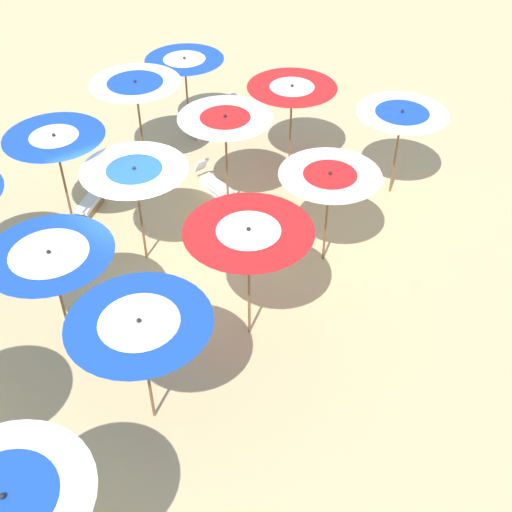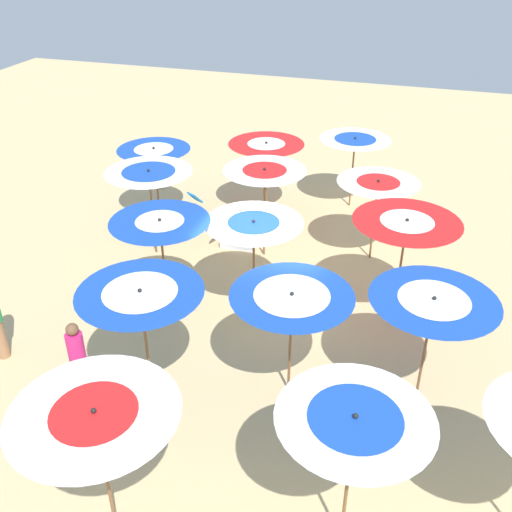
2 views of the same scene
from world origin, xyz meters
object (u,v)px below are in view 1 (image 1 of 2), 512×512
(beach_umbrella_14, at_px, (185,67))
(lounger_1, at_px, (214,182))
(beach_umbrella_3, at_px, (330,182))
(beach_umbrella_8, at_px, (225,125))
(beach_umbrella_6, at_px, (51,260))
(lounger_0, at_px, (216,130))
(beach_ball, at_px, (234,97))
(beach_umbrella_7, at_px, (135,178))
(beach_umbrella_9, at_px, (292,93))
(beach_umbrella_1, at_px, (140,330))
(lounger_2, at_px, (91,200))
(beach_umbrella_0, at_px, (7,505))
(beach_umbrella_12, at_px, (56,146))
(beach_umbrella_2, at_px, (249,240))
(beach_umbrella_4, at_px, (401,119))
(beach_umbrella_13, at_px, (136,89))

(beach_umbrella_14, bearing_deg, lounger_1, 161.86)
(beach_umbrella_3, distance_m, beach_umbrella_8, 2.73)
(beach_umbrella_6, height_order, lounger_0, beach_umbrella_6)
(beach_umbrella_8, xyz_separation_m, beach_ball, (4.34, -3.01, -2.03))
(beach_umbrella_7, xyz_separation_m, beach_umbrella_9, (1.08, -4.59, 0.04))
(beach_umbrella_14, bearing_deg, lounger_0, -134.03)
(lounger_1, bearing_deg, beach_umbrella_1, -44.00)
(lounger_2, distance_m, beach_ball, 6.12)
(beach_umbrella_0, bearing_deg, lounger_2, -27.85)
(beach_umbrella_1, xyz_separation_m, beach_umbrella_14, (7.56, -5.12, -0.11))
(beach_umbrella_7, bearing_deg, lounger_1, -62.51)
(beach_umbrella_14, relative_size, lounger_2, 2.02)
(beach_umbrella_6, relative_size, lounger_0, 1.89)
(beach_umbrella_12, height_order, lounger_2, beach_umbrella_12)
(beach_umbrella_12, distance_m, beach_umbrella_14, 4.78)
(beach_umbrella_6, bearing_deg, beach_umbrella_8, -68.11)
(beach_umbrella_7, xyz_separation_m, lounger_2, (2.30, 0.21, -1.77))
(beach_umbrella_2, bearing_deg, beach_umbrella_14, -21.89)
(beach_umbrella_12, bearing_deg, beach_ball, -63.39)
(beach_umbrella_14, bearing_deg, beach_umbrella_0, 140.56)
(lounger_2, bearing_deg, beach_umbrella_1, 35.53)
(beach_umbrella_14, bearing_deg, lounger_2, 113.98)
(beach_umbrella_4, bearing_deg, beach_umbrella_0, 112.40)
(beach_umbrella_14, relative_size, lounger_0, 1.90)
(beach_umbrella_0, distance_m, beach_umbrella_8, 8.82)
(lounger_1, bearing_deg, beach_umbrella_0, -48.75)
(beach_umbrella_6, bearing_deg, beach_umbrella_7, -58.36)
(lounger_1, bearing_deg, beach_umbrella_7, -65.84)
(beach_umbrella_4, bearing_deg, beach_umbrella_2, 109.12)
(beach_umbrella_14, bearing_deg, beach_umbrella_6, 133.31)
(beach_umbrella_2, bearing_deg, beach_ball, -31.52)
(lounger_1, bearing_deg, beach_umbrella_13, -158.78)
(beach_umbrella_2, relative_size, beach_umbrella_9, 1.10)
(beach_umbrella_1, relative_size, beach_umbrella_4, 1.05)
(beach_umbrella_3, height_order, lounger_0, beach_umbrella_3)
(beach_umbrella_12, distance_m, lounger_1, 3.94)
(beach_umbrella_7, distance_m, beach_umbrella_9, 4.72)
(beach_umbrella_14, xyz_separation_m, beach_ball, (0.93, -2.03, -1.80))
(beach_umbrella_1, relative_size, beach_umbrella_6, 1.03)
(beach_umbrella_14, bearing_deg, beach_umbrella_2, 158.11)
(beach_umbrella_6, distance_m, beach_umbrella_13, 5.99)
(beach_umbrella_0, height_order, beach_umbrella_12, beach_umbrella_12)
(beach_umbrella_9, bearing_deg, beach_umbrella_14, 23.94)
(beach_umbrella_8, relative_size, beach_ball, 9.38)
(beach_umbrella_14, bearing_deg, beach_ball, -65.40)
(beach_umbrella_1, relative_size, beach_umbrella_3, 1.05)
(beach_umbrella_8, relative_size, beach_umbrella_14, 1.09)
(beach_umbrella_4, height_order, lounger_1, beach_umbrella_4)
(beach_umbrella_2, bearing_deg, beach_umbrella_7, 10.77)
(beach_umbrella_3, relative_size, beach_umbrella_4, 1.01)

